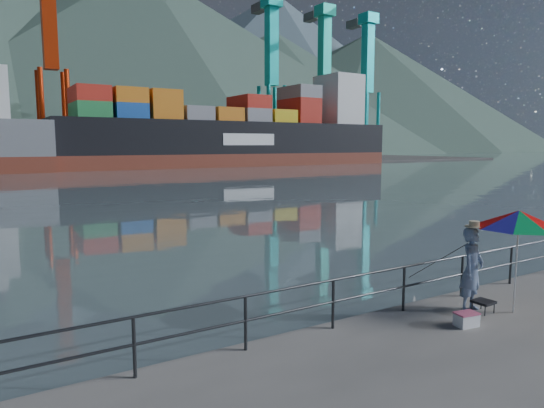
{
  "coord_description": "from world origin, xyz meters",
  "views": [
    {
      "loc": [
        -6.97,
        -5.67,
        3.7
      ],
      "look_at": [
        0.2,
        6.0,
        2.0
      ],
      "focal_mm": 32.0,
      "sensor_mm": 36.0,
      "label": 1
    }
  ],
  "objects_px": {
    "fisherman": "(472,269)",
    "container_ship": "(243,132)",
    "cooler_bag": "(466,320)",
    "beach_umbrella": "(519,219)"
  },
  "relations": [
    {
      "from": "cooler_bag",
      "to": "container_ship",
      "type": "distance_m",
      "value": 81.05
    },
    {
      "from": "fisherman",
      "to": "container_ship",
      "type": "bearing_deg",
      "value": 51.25
    },
    {
      "from": "cooler_bag",
      "to": "fisherman",
      "type": "bearing_deg",
      "value": 42.72
    },
    {
      "from": "fisherman",
      "to": "beach_umbrella",
      "type": "xyz_separation_m",
      "value": [
        0.7,
        -0.59,
        1.15
      ]
    },
    {
      "from": "beach_umbrella",
      "to": "container_ship",
      "type": "distance_m",
      "value": 80.3
    },
    {
      "from": "fisherman",
      "to": "container_ship",
      "type": "relative_size",
      "value": 0.03
    },
    {
      "from": "fisherman",
      "to": "cooler_bag",
      "type": "height_order",
      "value": "fisherman"
    },
    {
      "from": "fisherman",
      "to": "cooler_bag",
      "type": "bearing_deg",
      "value": -161.71
    },
    {
      "from": "beach_umbrella",
      "to": "container_ship",
      "type": "xyz_separation_m",
      "value": [
        32.56,
        73.31,
        3.73
      ]
    },
    {
      "from": "container_ship",
      "to": "beach_umbrella",
      "type": "bearing_deg",
      "value": -113.95
    }
  ]
}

